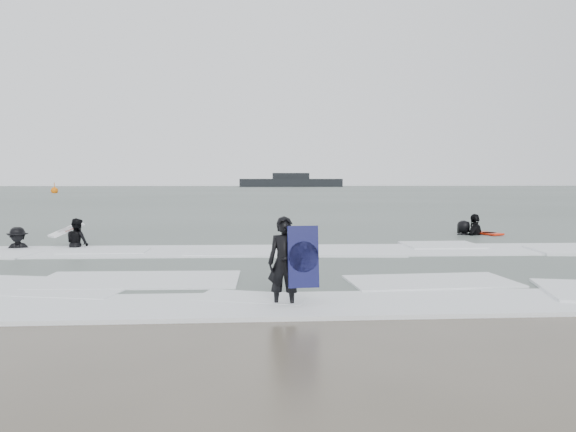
{
  "coord_description": "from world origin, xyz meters",
  "views": [
    {
      "loc": [
        -0.72,
        -9.46,
        2.05
      ],
      "look_at": [
        0.0,
        5.0,
        1.1
      ],
      "focal_mm": 35.0,
      "sensor_mm": 36.0,
      "label": 1
    }
  ],
  "objects_px": {
    "surfer_wading": "(78,250)",
    "vessel_horizon": "(291,182)",
    "surfer_breaker": "(18,251)",
    "surfer_right_far": "(464,236)",
    "buoy": "(54,190)",
    "surfer_centre": "(285,308)",
    "surfer_right_near": "(475,236)"
  },
  "relations": [
    {
      "from": "surfer_wading",
      "to": "vessel_horizon",
      "type": "distance_m",
      "value": 132.75
    },
    {
      "from": "surfer_breaker",
      "to": "vessel_horizon",
      "type": "xyz_separation_m",
      "value": [
        15.09,
        132.32,
        1.37
      ]
    },
    {
      "from": "surfer_wading",
      "to": "surfer_breaker",
      "type": "height_order",
      "value": "surfer_breaker"
    },
    {
      "from": "surfer_right_far",
      "to": "buoy",
      "type": "relative_size",
      "value": 1.04
    },
    {
      "from": "surfer_centre",
      "to": "surfer_right_far",
      "type": "height_order",
      "value": "surfer_right_far"
    },
    {
      "from": "surfer_wading",
      "to": "vessel_horizon",
      "type": "xyz_separation_m",
      "value": [
        13.5,
        132.05,
        1.37
      ]
    },
    {
      "from": "surfer_wading",
      "to": "surfer_breaker",
      "type": "relative_size",
      "value": 0.95
    },
    {
      "from": "surfer_breaker",
      "to": "surfer_wading",
      "type": "bearing_deg",
      "value": -4.87
    },
    {
      "from": "surfer_right_near",
      "to": "surfer_right_far",
      "type": "bearing_deg",
      "value": -60.99
    },
    {
      "from": "buoy",
      "to": "surfer_right_far",
      "type": "bearing_deg",
      "value": -59.64
    },
    {
      "from": "surfer_right_far",
      "to": "vessel_horizon",
      "type": "xyz_separation_m",
      "value": [
        0.84,
        128.82,
        1.37
      ]
    },
    {
      "from": "surfer_right_near",
      "to": "surfer_right_far",
      "type": "xyz_separation_m",
      "value": [
        -0.39,
        0.08,
        0.0
      ]
    },
    {
      "from": "surfer_centre",
      "to": "vessel_horizon",
      "type": "bearing_deg",
      "value": 96.98
    },
    {
      "from": "surfer_right_near",
      "to": "buoy",
      "type": "distance_m",
      "value": 74.16
    },
    {
      "from": "surfer_right_near",
      "to": "surfer_right_far",
      "type": "relative_size",
      "value": 1.14
    },
    {
      "from": "surfer_right_near",
      "to": "vessel_horizon",
      "type": "height_order",
      "value": "vessel_horizon"
    },
    {
      "from": "surfer_breaker",
      "to": "surfer_right_near",
      "type": "distance_m",
      "value": 15.03
    },
    {
      "from": "buoy",
      "to": "surfer_right_near",
      "type": "bearing_deg",
      "value": -59.42
    },
    {
      "from": "surfer_wading",
      "to": "surfer_right_far",
      "type": "xyz_separation_m",
      "value": [
        12.66,
        3.23,
        0.0
      ]
    },
    {
      "from": "surfer_right_near",
      "to": "vessel_horizon",
      "type": "xyz_separation_m",
      "value": [
        0.46,
        128.91,
        1.37
      ]
    },
    {
      "from": "surfer_right_far",
      "to": "vessel_horizon",
      "type": "distance_m",
      "value": 128.83
    },
    {
      "from": "surfer_wading",
      "to": "buoy",
      "type": "distance_m",
      "value": 71.39
    },
    {
      "from": "buoy",
      "to": "vessel_horizon",
      "type": "relative_size",
      "value": 0.06
    },
    {
      "from": "surfer_breaker",
      "to": "surfer_right_far",
      "type": "height_order",
      "value": "surfer_right_far"
    },
    {
      "from": "surfer_right_near",
      "to": "buoy",
      "type": "bearing_deg",
      "value": -108.06
    },
    {
      "from": "buoy",
      "to": "surfer_wading",
      "type": "bearing_deg",
      "value": -69.77
    },
    {
      "from": "surfer_wading",
      "to": "vessel_horizon",
      "type": "height_order",
      "value": "vessel_horizon"
    },
    {
      "from": "surfer_wading",
      "to": "surfer_right_near",
      "type": "xyz_separation_m",
      "value": [
        13.05,
        3.14,
        0.0
      ]
    },
    {
      "from": "surfer_wading",
      "to": "vessel_horizon",
      "type": "relative_size",
      "value": 0.05
    },
    {
      "from": "surfer_breaker",
      "to": "vessel_horizon",
      "type": "distance_m",
      "value": 133.19
    },
    {
      "from": "surfer_right_near",
      "to": "surfer_breaker",
      "type": "bearing_deg",
      "value": -35.49
    },
    {
      "from": "surfer_breaker",
      "to": "buoy",
      "type": "bearing_deg",
      "value": 94.26
    }
  ]
}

